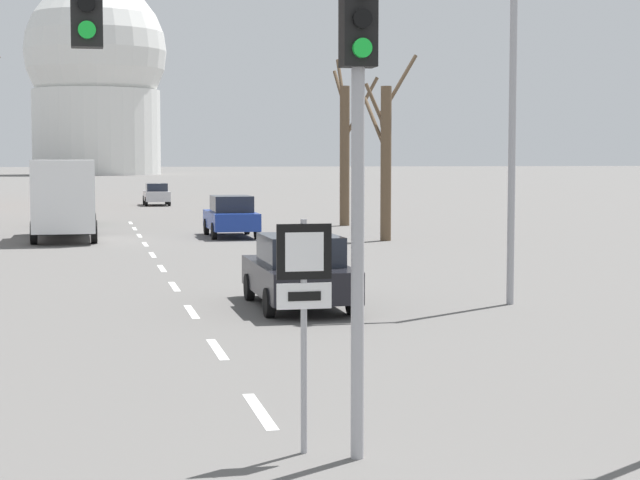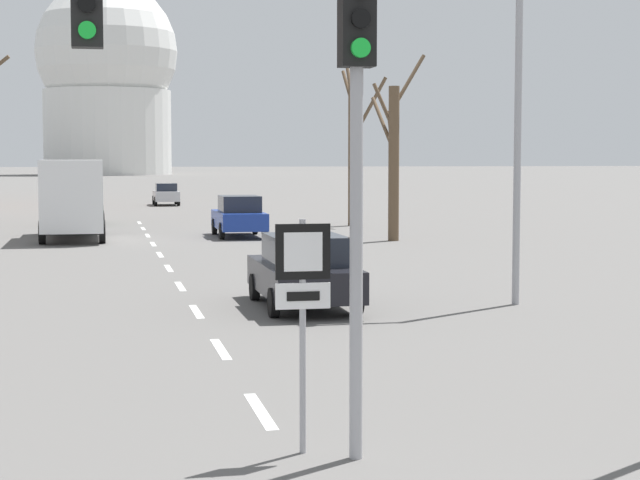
{
  "view_description": "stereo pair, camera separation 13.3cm",
  "coord_description": "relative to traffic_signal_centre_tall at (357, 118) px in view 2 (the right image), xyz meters",
  "views": [
    {
      "loc": [
        -2.1,
        -5.91,
        3.21
      ],
      "look_at": [
        0.6,
        6.45,
        2.24
      ],
      "focal_mm": 60.0,
      "sensor_mm": 36.0,
      "label": 1
    },
    {
      "loc": [
        -1.97,
        -5.94,
        3.21
      ],
      "look_at": [
        0.6,
        6.45,
        2.24
      ],
      "focal_mm": 60.0,
      "sensor_mm": 36.0,
      "label": 2
    }
  ],
  "objects": [
    {
      "name": "lane_stripe_2",
      "position": [
        -0.68,
        6.83,
        -3.63
      ],
      "size": [
        0.16,
        2.0,
        0.01
      ],
      "primitive_type": "cube",
      "color": "silver",
      "rests_on": "ground_plane"
    },
    {
      "name": "street_lamp_right",
      "position": [
        5.88,
        11.02,
        1.16
      ],
      "size": [
        2.17,
        0.36,
        7.74
      ],
      "color": "#9E9EA3",
      "rests_on": "ground_plane"
    },
    {
      "name": "lane_stripe_6",
      "position": [
        -0.68,
        24.83,
        -3.63
      ],
      "size": [
        0.16,
        2.0,
        0.01
      ],
      "primitive_type": "cube",
      "color": "silver",
      "rests_on": "ground_plane"
    },
    {
      "name": "lane_stripe_3",
      "position": [
        -0.68,
        11.33,
        -3.63
      ],
      "size": [
        0.16,
        2.0,
        0.01
      ],
      "primitive_type": "cube",
      "color": "silver",
      "rests_on": "ground_plane"
    },
    {
      "name": "sedan_far_left",
      "position": [
        -3.38,
        41.88,
        -2.8
      ],
      "size": [
        1.97,
        4.4,
        1.69
      ],
      "color": "#2D4C33",
      "rests_on": "ground_plane"
    },
    {
      "name": "sedan_mid_centre",
      "position": [
        2.96,
        32.4,
        -2.78
      ],
      "size": [
        1.9,
        4.4,
        1.69
      ],
      "color": "navy",
      "rests_on": "ground_plane"
    },
    {
      "name": "bare_tree_right_near",
      "position": [
        9.25,
        38.58,
        0.07
      ],
      "size": [
        1.74,
        2.37,
        7.98
      ],
      "color": "brown",
      "rests_on": "ground_plane"
    },
    {
      "name": "sedan_near_right",
      "position": [
        1.63,
        11.49,
        -2.84
      ],
      "size": [
        1.91,
        4.34,
        1.58
      ],
      "color": "black",
      "rests_on": "ground_plane"
    },
    {
      "name": "capitol_dome",
      "position": [
        -0.68,
        201.93,
        15.12
      ],
      "size": [
        27.25,
        27.25,
        38.49
      ],
      "color": "silver",
      "rests_on": "ground_plane"
    },
    {
      "name": "lane_stripe_4",
      "position": [
        -0.68,
        15.83,
        -3.63
      ],
      "size": [
        0.16,
        2.0,
        0.01
      ],
      "primitive_type": "cube",
      "color": "silver",
      "rests_on": "ground_plane"
    },
    {
      "name": "sedan_near_left",
      "position": [
        1.86,
        62.58,
        -2.86
      ],
      "size": [
        1.71,
        4.07,
        1.51
      ],
      "color": "#B7B7BC",
      "rests_on": "ground_plane"
    },
    {
      "name": "lane_stripe_1",
      "position": [
        -0.68,
        2.33,
        -3.63
      ],
      "size": [
        0.16,
        2.0,
        0.01
      ],
      "primitive_type": "cube",
      "color": "silver",
      "rests_on": "ground_plane"
    },
    {
      "name": "delivery_truck",
      "position": [
        -3.64,
        32.37,
        -1.93
      ],
      "size": [
        2.44,
        7.2,
        3.14
      ],
      "color": "#333842",
      "rests_on": "ground_plane"
    },
    {
      "name": "route_sign_post",
      "position": [
        -0.52,
        0.32,
        -1.88
      ],
      "size": [
        0.6,
        0.08,
        2.56
      ],
      "color": "#9E9EA3",
      "rests_on": "ground_plane"
    },
    {
      "name": "lane_stripe_10",
      "position": [
        -0.68,
        42.83,
        -3.63
      ],
      "size": [
        0.16,
        2.0,
        0.01
      ],
      "primitive_type": "cube",
      "color": "silver",
      "rests_on": "ground_plane"
    },
    {
      "name": "lane_stripe_9",
      "position": [
        -0.68,
        38.33,
        -3.63
      ],
      "size": [
        0.16,
        2.0,
        0.01
      ],
      "primitive_type": "cube",
      "color": "silver",
      "rests_on": "ground_plane"
    },
    {
      "name": "lane_stripe_5",
      "position": [
        -0.68,
        20.33,
        -3.63
      ],
      "size": [
        0.16,
        2.0,
        0.01
      ],
      "primitive_type": "cube",
      "color": "silver",
      "rests_on": "ground_plane"
    },
    {
      "name": "traffic_signal_centre_tall",
      "position": [
        0.0,
        0.0,
        0.0
      ],
      "size": [
        0.36,
        0.34,
        5.21
      ],
      "color": "#9E9EA3",
      "rests_on": "ground_plane"
    },
    {
      "name": "lane_stripe_7",
      "position": [
        -0.68,
        29.33,
        -3.63
      ],
      "size": [
        0.16,
        2.0,
        0.01
      ],
      "primitive_type": "cube",
      "color": "silver",
      "rests_on": "ground_plane"
    },
    {
      "name": "bare_tree_right_far",
      "position": [
        8.59,
        29.22,
        -0.3
      ],
      "size": [
        2.15,
        2.43,
        7.29
      ],
      "color": "brown",
      "rests_on": "ground_plane"
    },
    {
      "name": "lane_stripe_8",
      "position": [
        -0.68,
        33.83,
        -3.63
      ],
      "size": [
        0.16,
        2.0,
        0.01
      ],
      "primitive_type": "cube",
      "color": "silver",
      "rests_on": "ground_plane"
    }
  ]
}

